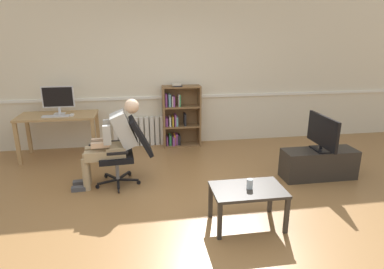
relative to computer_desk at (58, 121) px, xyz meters
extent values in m
plane|color=olive|center=(1.96, -2.15, -0.65)|extent=(18.00, 18.00, 0.00)
cube|color=beige|center=(1.96, 0.50, 0.70)|extent=(12.00, 0.10, 2.70)
cube|color=white|center=(1.96, 0.44, 0.27)|extent=(12.00, 0.03, 0.05)
cube|color=tan|center=(-0.60, -0.28, -0.29)|extent=(0.06, 0.06, 0.72)
cube|color=tan|center=(0.60, -0.28, -0.29)|extent=(0.06, 0.06, 0.72)
cube|color=tan|center=(0.60, 0.28, -0.29)|extent=(0.06, 0.06, 0.72)
cube|color=tan|center=(-0.60, 0.28, -0.29)|extent=(0.06, 0.06, 0.72)
cube|color=tan|center=(0.00, 0.00, 0.09)|extent=(1.28, 0.64, 0.04)
cube|color=silver|center=(0.02, 0.06, 0.11)|extent=(0.18, 0.14, 0.01)
cube|color=silver|center=(0.02, 0.08, 0.17)|extent=(0.04, 0.02, 0.10)
cube|color=silver|center=(0.02, 0.08, 0.40)|extent=(0.53, 0.02, 0.36)
cube|color=black|center=(0.02, 0.07, 0.40)|extent=(0.48, 0.00, 0.33)
cube|color=silver|center=(0.01, -0.14, 0.12)|extent=(0.43, 0.12, 0.02)
cube|color=white|center=(0.26, -0.12, 0.12)|extent=(0.06, 0.10, 0.03)
cube|color=brown|center=(1.82, 0.27, -0.07)|extent=(0.03, 0.28, 1.15)
cube|color=brown|center=(2.50, 0.27, -0.07)|extent=(0.03, 0.28, 1.15)
cube|color=brown|center=(2.16, 0.41, -0.07)|extent=(0.68, 0.02, 1.15)
cube|color=brown|center=(2.16, 0.27, -0.64)|extent=(0.64, 0.28, 0.03)
cube|color=brown|center=(2.16, 0.27, -0.26)|extent=(0.64, 0.28, 0.03)
cube|color=brown|center=(2.16, 0.27, 0.12)|extent=(0.64, 0.28, 0.03)
cube|color=brown|center=(2.16, 0.27, 0.49)|extent=(0.64, 0.28, 0.03)
cube|color=#89428E|center=(1.87, 0.28, -0.54)|extent=(0.03, 0.19, 0.17)
cube|color=#89428E|center=(1.87, 0.29, -0.17)|extent=(0.05, 0.19, 0.16)
cube|color=#89428E|center=(1.87, 0.27, 0.25)|extent=(0.03, 0.19, 0.24)
cube|color=#38844C|center=(1.93, 0.28, -0.52)|extent=(0.04, 0.19, 0.21)
cube|color=white|center=(1.93, 0.28, -0.16)|extent=(0.03, 0.19, 0.18)
cube|color=#6699A3|center=(1.93, 0.29, 0.25)|extent=(0.04, 0.19, 0.23)
cube|color=#89428E|center=(1.99, 0.25, -0.54)|extent=(0.05, 0.19, 0.16)
cube|color=gold|center=(1.99, 0.27, -0.16)|extent=(0.02, 0.19, 0.18)
cube|color=beige|center=(1.98, 0.28, 0.23)|extent=(0.03, 0.19, 0.19)
cube|color=orange|center=(2.01, 0.26, -0.52)|extent=(0.03, 0.19, 0.20)
cube|color=#89428E|center=(2.03, 0.28, -0.14)|extent=(0.03, 0.19, 0.22)
cube|color=#89428E|center=(2.01, 0.28, 0.22)|extent=(0.03, 0.19, 0.19)
cube|color=#89428E|center=(2.06, 0.29, -0.52)|extent=(0.05, 0.19, 0.20)
cube|color=#6699A3|center=(2.06, 0.27, -0.16)|extent=(0.04, 0.19, 0.18)
cube|color=#38844C|center=(2.12, 0.27, 0.24)|extent=(0.03, 0.19, 0.21)
cube|color=black|center=(2.10, 0.28, -0.53)|extent=(0.05, 0.19, 0.18)
cube|color=black|center=(2.22, 0.26, -0.13)|extent=(0.03, 0.19, 0.23)
cube|color=white|center=(2.11, 0.27, 0.24)|extent=(0.03, 0.19, 0.22)
cube|color=black|center=(2.08, 0.25, 0.52)|extent=(0.16, 0.22, 0.02)
cube|color=beige|center=(2.06, 0.24, 0.54)|extent=(0.16, 0.22, 0.02)
cube|color=white|center=(0.91, 0.39, -0.37)|extent=(0.07, 0.08, 0.56)
cube|color=white|center=(1.00, 0.39, -0.37)|extent=(0.07, 0.08, 0.56)
cube|color=white|center=(1.10, 0.39, -0.37)|extent=(0.07, 0.08, 0.56)
cube|color=white|center=(1.20, 0.39, -0.37)|extent=(0.07, 0.08, 0.56)
cube|color=white|center=(1.30, 0.39, -0.37)|extent=(0.07, 0.08, 0.56)
cube|color=white|center=(1.40, 0.39, -0.37)|extent=(0.07, 0.08, 0.56)
cube|color=white|center=(1.50, 0.39, -0.37)|extent=(0.07, 0.08, 0.56)
cube|color=white|center=(1.59, 0.39, -0.37)|extent=(0.07, 0.08, 0.56)
cube|color=white|center=(1.69, 0.39, -0.37)|extent=(0.07, 0.08, 0.56)
cube|color=white|center=(1.79, 0.39, -0.37)|extent=(0.07, 0.08, 0.56)
cube|color=black|center=(1.05, -1.42, -0.58)|extent=(0.06, 0.30, 0.02)
cylinder|color=black|center=(1.06, -1.57, -0.62)|extent=(0.03, 0.06, 0.06)
cube|color=black|center=(1.18, -1.30, -0.58)|extent=(0.30, 0.11, 0.02)
cylinder|color=black|center=(1.33, -1.34, -0.62)|extent=(0.06, 0.03, 0.06)
cube|color=black|center=(1.11, -1.14, -0.58)|extent=(0.19, 0.27, 0.02)
cylinder|color=black|center=(1.19, -1.01, -0.62)|extent=(0.05, 0.06, 0.06)
cube|color=black|center=(0.94, -1.15, -0.58)|extent=(0.22, 0.25, 0.02)
cylinder|color=black|center=(0.84, -1.04, -0.62)|extent=(0.05, 0.06, 0.06)
cube|color=black|center=(0.89, -1.32, -0.58)|extent=(0.29, 0.15, 0.02)
cylinder|color=black|center=(0.76, -1.38, -0.62)|extent=(0.06, 0.04, 0.06)
cylinder|color=gray|center=(1.03, -1.27, -0.42)|extent=(0.05, 0.05, 0.30)
cube|color=black|center=(1.03, -1.27, -0.24)|extent=(0.49, 0.49, 0.07)
cube|color=black|center=(1.39, -1.24, 0.05)|extent=(0.34, 0.46, 0.53)
cube|color=black|center=(1.03, -1.01, -0.09)|extent=(0.28, 0.07, 0.03)
cube|color=black|center=(1.07, -1.53, -0.09)|extent=(0.28, 0.07, 0.03)
cube|color=tan|center=(1.03, -1.27, -0.13)|extent=(0.29, 0.36, 0.14)
cube|color=#B2B2AD|center=(1.16, -1.26, 0.16)|extent=(0.39, 0.37, 0.52)
sphere|color=beige|center=(1.28, -1.25, 0.48)|extent=(0.20, 0.20, 0.20)
cube|color=black|center=(0.75, -1.29, -0.03)|extent=(0.15, 0.05, 0.02)
cube|color=tan|center=(0.82, -1.18, -0.16)|extent=(0.43, 0.16, 0.13)
cylinder|color=tan|center=(0.61, -1.20, -0.42)|extent=(0.10, 0.10, 0.46)
cube|color=#4C4C51|center=(0.51, -1.21, -0.62)|extent=(0.23, 0.11, 0.06)
cube|color=tan|center=(0.83, -1.38, -0.16)|extent=(0.43, 0.16, 0.13)
cylinder|color=tan|center=(0.62, -1.40, -0.42)|extent=(0.10, 0.10, 0.46)
cube|color=#4C4C51|center=(0.52, -1.41, -0.62)|extent=(0.23, 0.11, 0.06)
cube|color=#B2B2AD|center=(0.92, -1.12, 0.14)|extent=(0.11, 0.09, 0.26)
cube|color=beige|center=(0.83, -1.19, -0.01)|extent=(0.24, 0.09, 0.07)
cube|color=#B2B2AD|center=(0.95, -1.43, 0.14)|extent=(0.11, 0.09, 0.26)
cube|color=beige|center=(0.84, -1.38, -0.01)|extent=(0.24, 0.09, 0.07)
cube|color=#2D2823|center=(3.98, -1.52, -0.43)|extent=(1.09, 0.37, 0.44)
cube|color=black|center=(3.98, -1.52, -0.20)|extent=(0.20, 0.32, 0.02)
cylinder|color=black|center=(3.98, -1.52, -0.17)|extent=(0.04, 0.04, 0.05)
cube|color=black|center=(3.98, -1.52, 0.08)|extent=(0.04, 0.76, 0.44)
cube|color=white|center=(4.00, -1.52, 0.08)|extent=(0.01, 0.72, 0.41)
cube|color=#332D28|center=(2.16, -2.79, -0.44)|extent=(0.04, 0.04, 0.42)
cube|color=#332D28|center=(2.89, -2.79, -0.44)|extent=(0.04, 0.04, 0.42)
cube|color=#332D28|center=(2.89, -2.34, -0.44)|extent=(0.04, 0.04, 0.42)
cube|color=#332D28|center=(2.16, -2.34, -0.44)|extent=(0.04, 0.04, 0.42)
cube|color=#332D28|center=(2.53, -2.56, -0.22)|extent=(0.79, 0.51, 0.03)
cylinder|color=silver|center=(2.54, -2.56, -0.15)|extent=(0.07, 0.07, 0.11)
camera|label=1|loc=(1.41, -5.64, 1.41)|focal=30.33mm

